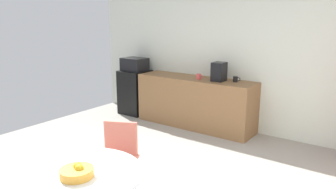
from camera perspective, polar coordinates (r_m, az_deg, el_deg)
name	(u,v)px	position (r m, az deg, el deg)	size (l,w,h in m)	color
wall_back	(234,56)	(5.81, 11.54, 6.67)	(6.00, 0.10, 2.60)	silver
counter_block	(195,102)	(5.92, 4.79, -1.37)	(2.21, 0.60, 0.90)	brown
mini_fridge	(135,92)	(6.76, -5.80, 0.47)	(0.54, 0.54, 0.90)	black
microwave	(135,64)	(6.66, -5.92, 5.33)	(0.48, 0.38, 0.26)	black
round_table	(80,189)	(2.86, -15.33, -15.71)	(1.05, 1.05, 0.73)	silver
chair_coral	(118,151)	(3.67, -8.73, -9.77)	(0.56, 0.56, 0.83)	silver
fruit_bowl	(77,172)	(2.72, -15.77, -13.03)	(0.27, 0.27, 0.11)	gold
mug_white	(236,79)	(5.55, 11.83, 2.67)	(0.13, 0.08, 0.09)	black
mug_green	(199,77)	(5.70, 5.44, 3.17)	(0.13, 0.08, 0.09)	#D84C4C
coffee_maker	(219,72)	(5.58, 8.98, 4.00)	(0.20, 0.24, 0.32)	black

